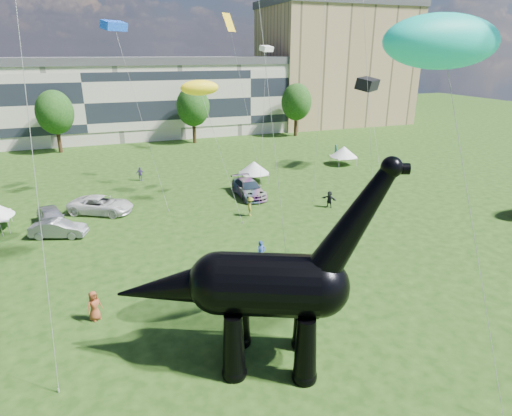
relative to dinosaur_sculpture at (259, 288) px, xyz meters
name	(u,v)px	position (x,y,z in m)	size (l,w,h in m)	color
ground	(277,367)	(0.60, -0.82, -3.97)	(220.00, 220.00, 0.00)	#16330C
terrace_row	(85,103)	(-7.40, 61.18, 2.03)	(78.00, 11.00, 12.00)	beige
apartment_block	(334,67)	(40.60, 64.18, 7.03)	(28.00, 18.00, 22.00)	tan
tree_mid_left	(54,109)	(-11.40, 52.18, 2.33)	(5.20, 5.20, 9.44)	#382314
tree_mid_right	(193,103)	(8.60, 52.18, 2.33)	(5.20, 5.20, 9.44)	#382314
tree_far_right	(296,99)	(26.60, 52.18, 2.33)	(5.20, 5.20, 9.44)	#382314
dinosaur_sculpture	(259,288)	(0.00, 0.00, 0.00)	(12.41, 7.03, 10.50)	black
car_silver	(52,217)	(-10.49, 21.72, -3.15)	(1.93, 4.79, 1.63)	#BBBCC0
car_grey	(58,229)	(-9.83, 19.12, -3.26)	(1.50, 4.30, 1.42)	slate
car_white	(101,205)	(-6.48, 23.60, -3.17)	(2.65, 5.74, 1.60)	white
car_dark	(249,188)	(7.79, 23.54, -3.13)	(2.34, 5.75, 1.67)	#595960
gazebo_near	(254,167)	(10.05, 28.15, -2.28)	(3.50, 3.50, 2.40)	silver
gazebo_far	(344,152)	(23.76, 31.55, -2.28)	(3.65, 3.65, 2.41)	white
visitors	(142,242)	(-3.90, 13.74, -3.08)	(55.41, 45.25, 1.88)	olive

